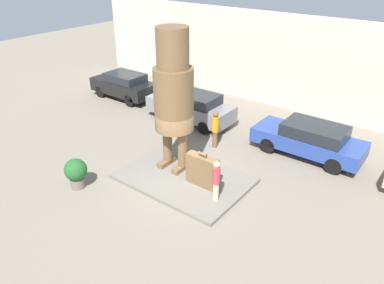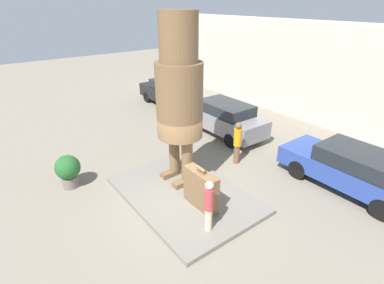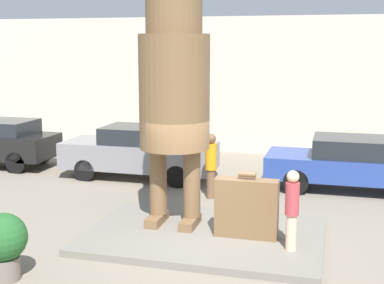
% 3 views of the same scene
% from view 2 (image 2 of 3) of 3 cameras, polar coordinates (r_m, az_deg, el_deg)
% --- Properties ---
extents(ground_plane, '(60.00, 60.00, 0.00)m').
position_cam_2_polar(ground_plane, '(10.39, -1.49, -10.24)').
color(ground_plane, gray).
extents(pedestal, '(5.01, 3.45, 0.15)m').
position_cam_2_polar(pedestal, '(10.35, -1.49, -9.91)').
color(pedestal, slate).
rests_on(pedestal, ground_plane).
extents(building_backdrop, '(28.00, 0.60, 5.15)m').
position_cam_2_polar(building_backdrop, '(16.48, 27.33, 10.47)').
color(building_backdrop, beige).
rests_on(building_backdrop, ground_plane).
extents(statue_figure, '(1.53, 1.53, 5.67)m').
position_cam_2_polar(statue_figure, '(9.68, -2.43, 9.87)').
color(statue_figure, brown).
rests_on(statue_figure, pedestal).
extents(giant_suitcase, '(1.30, 0.38, 1.40)m').
position_cam_2_polar(giant_suitcase, '(9.36, 1.71, -9.00)').
color(giant_suitcase, brown).
rests_on(giant_suitcase, pedestal).
extents(tourist, '(0.27, 0.27, 1.60)m').
position_cam_2_polar(tourist, '(8.35, 3.24, -11.72)').
color(tourist, beige).
rests_on(tourist, pedestal).
extents(parked_car_black, '(4.14, 1.74, 1.60)m').
position_cam_2_polar(parked_car_black, '(19.03, -4.58, 9.51)').
color(parked_car_black, black).
rests_on(parked_car_black, ground_plane).
extents(parked_car_grey, '(4.74, 1.75, 1.62)m').
position_cam_2_polar(parked_car_grey, '(14.82, 5.85, 4.79)').
color(parked_car_grey, gray).
rests_on(parked_car_grey, ground_plane).
extents(parked_car_blue, '(4.77, 1.84, 1.53)m').
position_cam_2_polar(parked_car_blue, '(11.69, 28.30, -4.47)').
color(parked_car_blue, '#284293').
rests_on(parked_car_blue, ground_plane).
extents(planter_pot, '(0.86, 0.86, 1.22)m').
position_cam_2_polar(planter_pot, '(11.36, -22.53, -4.90)').
color(planter_pot, '#70665B').
rests_on(planter_pot, ground_plane).
extents(worker_hivis, '(0.30, 0.30, 1.78)m').
position_cam_2_polar(worker_hivis, '(12.02, 8.65, 0.12)').
color(worker_hivis, brown).
rests_on(worker_hivis, ground_plane).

